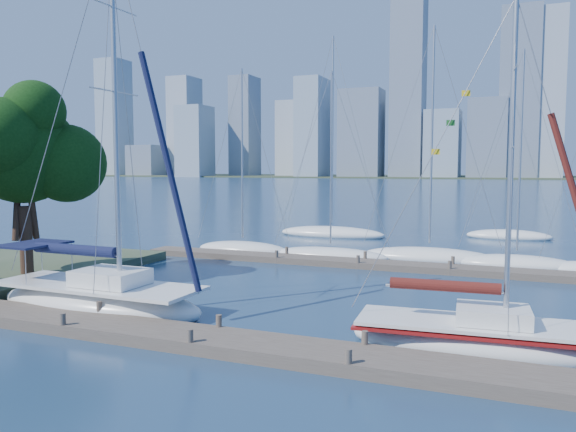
% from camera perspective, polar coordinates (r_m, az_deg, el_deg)
% --- Properties ---
extents(ground, '(700.00, 700.00, 0.00)m').
position_cam_1_polar(ground, '(18.66, -8.40, -12.95)').
color(ground, navy).
rests_on(ground, ground).
extents(near_dock, '(26.00, 2.00, 0.40)m').
position_cam_1_polar(near_dock, '(18.60, -8.40, -12.36)').
color(near_dock, '#4D4238').
rests_on(near_dock, ground).
extents(far_dock, '(30.00, 1.80, 0.36)m').
position_cam_1_polar(far_dock, '(32.55, 9.20, -4.91)').
color(far_dock, '#4D4238').
rests_on(far_dock, ground).
extents(far_shore, '(800.00, 100.00, 1.50)m').
position_cam_1_polar(far_shore, '(335.46, 20.46, 3.67)').
color(far_shore, '#38472D').
rests_on(far_shore, ground).
extents(tree, '(7.22, 6.60, 9.79)m').
position_cam_1_polar(tree, '(30.25, -25.36, 6.22)').
color(tree, '#311E16').
rests_on(tree, ground).
extents(sailboat_navy, '(9.41, 3.23, 15.36)m').
position_cam_1_polar(sailboat_navy, '(23.69, -18.76, -6.45)').
color(sailboat_navy, white).
rests_on(sailboat_navy, ground).
extents(sailboat_maroon, '(7.92, 3.10, 11.27)m').
position_cam_1_polar(sailboat_maroon, '(18.75, 18.45, -10.23)').
color(sailboat_maroon, white).
rests_on(sailboat_maroon, ground).
extents(bg_boat_0, '(6.71, 2.79, 12.55)m').
position_cam_1_polar(bg_boat_0, '(37.92, -4.61, -3.32)').
color(bg_boat_0, white).
rests_on(bg_boat_0, ground).
extents(bg_boat_1, '(7.54, 2.33, 11.95)m').
position_cam_1_polar(bg_boat_1, '(35.56, 4.34, -3.93)').
color(bg_boat_1, white).
rests_on(bg_boat_1, ground).
extents(bg_boat_2, '(8.29, 2.62, 14.50)m').
position_cam_1_polar(bg_boat_2, '(35.52, 14.17, -3.99)').
color(bg_boat_2, white).
rests_on(bg_boat_2, ground).
extents(bg_boat_3, '(7.15, 3.90, 12.60)m').
position_cam_1_polar(bg_boat_3, '(34.65, 22.20, -4.47)').
color(bg_boat_3, white).
rests_on(bg_boat_3, ground).
extents(bg_boat_6, '(9.31, 4.51, 16.71)m').
position_cam_1_polar(bg_boat_6, '(46.75, 4.48, -1.70)').
color(bg_boat_6, white).
rests_on(bg_boat_6, ground).
extents(bg_boat_7, '(6.88, 3.84, 11.60)m').
position_cam_1_polar(bg_boat_7, '(48.50, 21.52, -1.86)').
color(bg_boat_7, white).
rests_on(bg_boat_7, ground).
extents(skyline, '(501.57, 51.31, 126.01)m').
position_cam_1_polar(skyline, '(307.53, 25.81, 10.16)').
color(skyline, '#8298A8').
rests_on(skyline, ground).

